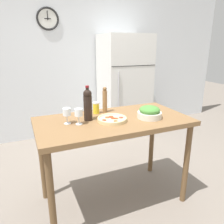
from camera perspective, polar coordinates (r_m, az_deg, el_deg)
name	(u,v)px	position (r m, az deg, el deg)	size (l,w,h in m)	color
ground_plane	(113,198)	(2.52, 0.36, -21.63)	(14.00, 14.00, 0.00)	slate
wall_back	(66,61)	(3.89, -11.89, 12.81)	(6.40, 0.09, 2.60)	silver
refrigerator	(124,86)	(3.88, 3.21, 6.73)	(0.79, 0.71, 1.75)	silver
prep_counter	(114,129)	(2.11, 0.40, -4.52)	(1.44, 0.74, 0.90)	brown
wine_bottle	(88,104)	(2.01, -6.36, 2.05)	(0.08, 0.08, 0.33)	black
wine_glass_near	(79,113)	(1.93, -8.72, -0.31)	(0.07, 0.07, 0.14)	silver
wine_glass_far	(67,113)	(1.96, -11.73, -0.18)	(0.07, 0.07, 0.14)	silver
pepper_mill	(105,100)	(2.25, -1.89, 3.14)	(0.05, 0.05, 0.27)	olive
salad_bowl	(149,112)	(2.12, 9.77, -0.11)	(0.23, 0.23, 0.12)	silver
homemade_pizza	(112,119)	(2.02, 0.04, -1.85)	(0.27, 0.27, 0.04)	#DBC189
salt_canister	(96,108)	(2.24, -4.18, 1.10)	(0.06, 0.06, 0.12)	yellow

